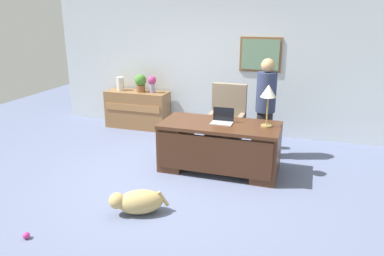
# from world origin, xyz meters

# --- Properties ---
(ground_plane) EXTENTS (12.00, 12.00, 0.00)m
(ground_plane) POSITION_xyz_m (0.00, 0.00, 0.00)
(ground_plane) COLOR slate
(back_wall) EXTENTS (7.00, 0.16, 2.70)m
(back_wall) POSITION_xyz_m (0.01, 2.60, 1.35)
(back_wall) COLOR silver
(back_wall) RESTS_ON ground_plane
(desk) EXTENTS (1.78, 0.84, 0.76)m
(desk) POSITION_xyz_m (0.53, 0.60, 0.41)
(desk) COLOR #4C2B19
(desk) RESTS_ON ground_plane
(credenza) EXTENTS (1.31, 0.50, 0.77)m
(credenza) POSITION_xyz_m (-1.65, 2.25, 0.39)
(credenza) COLOR olive
(credenza) RESTS_ON ground_plane
(armchair) EXTENTS (0.60, 0.59, 1.17)m
(armchair) POSITION_xyz_m (0.44, 1.50, 0.51)
(armchair) COLOR gray
(armchair) RESTS_ON ground_plane
(person_standing) EXTENTS (0.32, 0.32, 1.66)m
(person_standing) POSITION_xyz_m (1.10, 1.39, 0.85)
(person_standing) COLOR #262323
(person_standing) RESTS_ON ground_plane
(dog_lying) EXTENTS (0.67, 0.52, 0.30)m
(dog_lying) POSITION_xyz_m (-0.10, -0.94, 0.16)
(dog_lying) COLOR tan
(dog_lying) RESTS_ON ground_plane
(laptop) EXTENTS (0.32, 0.22, 0.22)m
(laptop) POSITION_xyz_m (0.55, 0.67, 0.81)
(laptop) COLOR #B2B5BA
(laptop) RESTS_ON desk
(desk_lamp) EXTENTS (0.22, 0.22, 0.62)m
(desk_lamp) POSITION_xyz_m (1.21, 0.69, 1.25)
(desk_lamp) COLOR #9E8447
(desk_lamp) RESTS_ON desk
(vase_with_flowers) EXTENTS (0.17, 0.17, 0.34)m
(vase_with_flowers) POSITION_xyz_m (-1.30, 2.25, 0.98)
(vase_with_flowers) COLOR #9891B8
(vase_with_flowers) RESTS_ON credenza
(vase_empty) EXTENTS (0.16, 0.16, 0.28)m
(vase_empty) POSITION_xyz_m (-2.02, 2.25, 0.91)
(vase_empty) COLOR silver
(vase_empty) RESTS_ON credenza
(potted_plant) EXTENTS (0.24, 0.24, 0.36)m
(potted_plant) POSITION_xyz_m (-1.55, 2.25, 0.97)
(potted_plant) COLOR brown
(potted_plant) RESTS_ON credenza
(dog_toy_ball) EXTENTS (0.08, 0.08, 0.08)m
(dog_toy_ball) POSITION_xyz_m (-1.02, -1.80, 0.04)
(dog_toy_ball) COLOR #D8338C
(dog_toy_ball) RESTS_ON ground_plane
(dog_toy_bone) EXTENTS (0.18, 0.08, 0.05)m
(dog_toy_bone) POSITION_xyz_m (-0.44, -0.66, 0.03)
(dog_toy_bone) COLOR orange
(dog_toy_bone) RESTS_ON ground_plane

